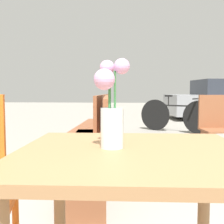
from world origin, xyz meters
The scene contains 5 objects.
table_front centered at (0.00, 0.00, 0.59)m, with size 0.77×0.73×0.71m.
flower_vase centered at (-0.07, 0.02, 0.83)m, with size 0.11×0.12×0.30m.
bench_near centered at (-0.48, 2.69, 0.47)m, with size 0.37×1.73×0.85m.
bench_middle centered at (-0.34, 1.58, 0.46)m, with size 0.50×1.54×0.85m.
bicycle centered at (0.90, 5.25, 0.37)m, with size 1.48×0.93×0.81m.
Camera 1 is at (0.01, -0.90, 0.90)m, focal length 45.00 mm.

